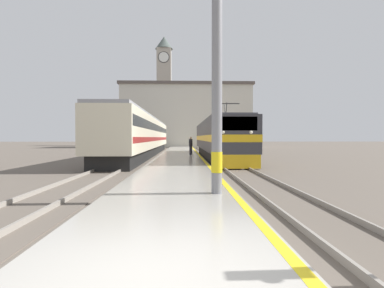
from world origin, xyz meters
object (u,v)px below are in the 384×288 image
object	(u,v)px
catenary_mast	(219,50)
person_on_platform	(191,145)
clock_tower	(164,88)
passenger_train	(144,135)
locomotive_train	(218,139)

from	to	relation	value
catenary_mast	person_on_platform	bearing A→B (deg)	90.97
clock_tower	catenary_mast	bearing A→B (deg)	-84.90
passenger_train	catenary_mast	world-z (taller)	catenary_mast
locomotive_train	clock_tower	world-z (taller)	clock_tower
person_on_platform	clock_tower	bearing A→B (deg)	97.00
locomotive_train	passenger_train	size ratio (longest dim) A/B	0.60
person_on_platform	clock_tower	xyz separation A→B (m)	(-5.10, 41.59, 12.11)
locomotive_train	catenary_mast	xyz separation A→B (m)	(-2.05, -17.86, 2.64)
passenger_train	clock_tower	bearing A→B (deg)	90.41
catenary_mast	clock_tower	size ratio (longest dim) A/B	0.33
locomotive_train	clock_tower	size ratio (longest dim) A/B	0.76
passenger_train	person_on_platform	world-z (taller)	passenger_train
locomotive_train	person_on_platform	size ratio (longest dim) A/B	11.42
catenary_mast	clock_tower	distance (m)	61.78
locomotive_train	person_on_platform	world-z (taller)	locomotive_train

